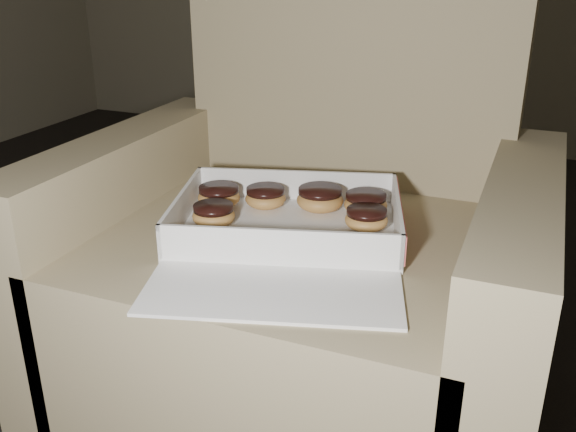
% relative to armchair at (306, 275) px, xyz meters
% --- Properties ---
extents(armchair, '(0.80, 0.68, 0.84)m').
position_rel_armchair_xyz_m(armchair, '(0.00, 0.00, 0.00)').
color(armchair, '#8B7A59').
rests_on(armchair, floor).
extents(bakery_box, '(0.46, 0.50, 0.06)m').
position_rel_armchair_xyz_m(bakery_box, '(0.00, -0.10, 0.12)').
color(bakery_box, white).
rests_on(bakery_box, armchair).
extents(donut_a, '(0.08, 0.08, 0.04)m').
position_rel_armchair_xyz_m(donut_a, '(0.02, 0.03, 0.14)').
color(donut_a, '#C17E43').
rests_on(donut_a, bakery_box).
extents(donut_b, '(0.07, 0.07, 0.04)m').
position_rel_armchair_xyz_m(donut_b, '(-0.08, 0.00, 0.14)').
color(donut_b, '#C17E43').
rests_on(donut_b, bakery_box).
extents(donut_c, '(0.07, 0.07, 0.04)m').
position_rel_armchair_xyz_m(donut_c, '(0.09, 0.04, 0.14)').
color(donut_c, '#C17E43').
rests_on(donut_c, bakery_box).
extents(donut_d, '(0.07, 0.07, 0.04)m').
position_rel_armchair_xyz_m(donut_d, '(-0.13, -0.10, 0.14)').
color(donut_d, '#C17E43').
rests_on(donut_d, bakery_box).
extents(donut_e, '(0.08, 0.08, 0.04)m').
position_rel_armchair_xyz_m(donut_e, '(-0.16, -0.03, 0.14)').
color(donut_e, '#C17E43').
rests_on(donut_e, bakery_box).
extents(donut_f, '(0.07, 0.07, 0.04)m').
position_rel_armchair_xyz_m(donut_f, '(0.11, -0.02, 0.14)').
color(donut_f, '#C17E43').
rests_on(donut_f, bakery_box).
extents(crumb_a, '(0.01, 0.01, 0.00)m').
position_rel_armchair_xyz_m(crumb_a, '(-0.12, -0.20, 0.12)').
color(crumb_a, black).
rests_on(crumb_a, bakery_box).
extents(crumb_b, '(0.01, 0.01, 0.00)m').
position_rel_armchair_xyz_m(crumb_b, '(-0.13, -0.19, 0.12)').
color(crumb_b, black).
rests_on(crumb_b, bakery_box).
extents(crumb_c, '(0.01, 0.01, 0.00)m').
position_rel_armchair_xyz_m(crumb_c, '(0.04, -0.12, 0.12)').
color(crumb_c, black).
rests_on(crumb_c, bakery_box).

